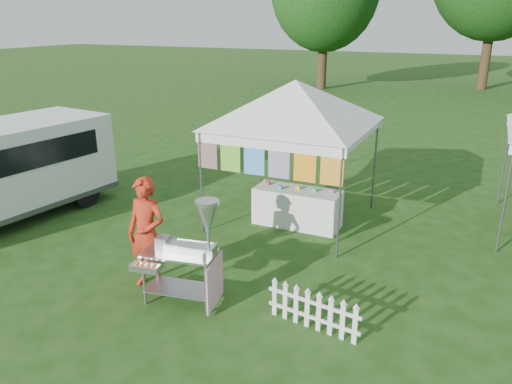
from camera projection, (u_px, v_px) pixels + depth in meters
The scene contains 7 objects.
ground at pixel (213, 294), 7.95m from camera, with size 120.00×120.00×0.00m, color #1D3F12.
canopy_main at pixel (296, 80), 9.95m from camera, with size 4.24×4.24×3.45m.
donut_cart at pixel (189, 244), 7.38m from camera, with size 1.24×1.02×1.70m.
vendor at pixel (147, 234), 7.93m from camera, with size 0.68×0.44×1.85m, color #B02915.
cargo_van at pixel (0, 170), 10.61m from camera, with size 2.62×5.14×2.05m.
picket_fence at pixel (313, 311), 6.98m from camera, with size 1.43×0.24×0.56m.
display_table at pixel (297, 207), 10.50m from camera, with size 1.80×0.70×0.79m, color white.
Camera 1 is at (3.57, -6.02, 4.17)m, focal length 35.00 mm.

